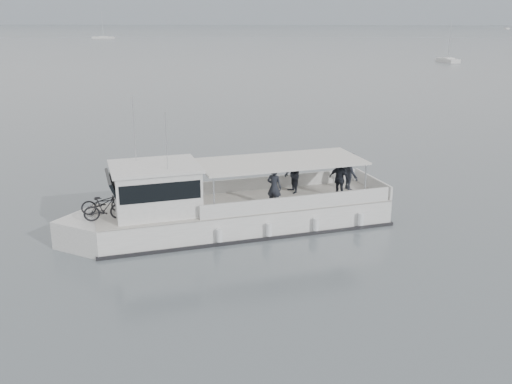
{
  "coord_description": "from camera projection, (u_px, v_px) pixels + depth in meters",
  "views": [
    {
      "loc": [
        5.39,
        -19.7,
        8.6
      ],
      "look_at": [
        3.44,
        2.75,
        1.6
      ],
      "focal_mm": 40.0,
      "sensor_mm": 36.0,
      "label": 1
    }
  ],
  "objects": [
    {
      "name": "ground",
      "position": [
        160.0,
        251.0,
        21.74
      ],
      "size": [
        1400.0,
        1400.0,
        0.0
      ],
      "primitive_type": "plane",
      "color": "#535E62",
      "rests_on": "ground"
    },
    {
      "name": "headland",
      "position": [
        302.0,
        9.0,
        550.35
      ],
      "size": [
        1400.0,
        90.0,
        28.0
      ],
      "primitive_type": "cube",
      "color": "#939EA8",
      "rests_on": "ground"
    },
    {
      "name": "tour_boat",
      "position": [
        216.0,
        209.0,
        23.49
      ],
      "size": [
        13.42,
        7.8,
        5.8
      ],
      "rotation": [
        0.0,
        0.0,
        0.39
      ],
      "color": "white",
      "rests_on": "ground"
    },
    {
      "name": "moored_fleet",
      "position": [
        237.0,
        38.0,
        213.35
      ],
      "size": [
        443.56,
        345.28,
        10.75
      ],
      "color": "white",
      "rests_on": "ground"
    }
  ]
}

